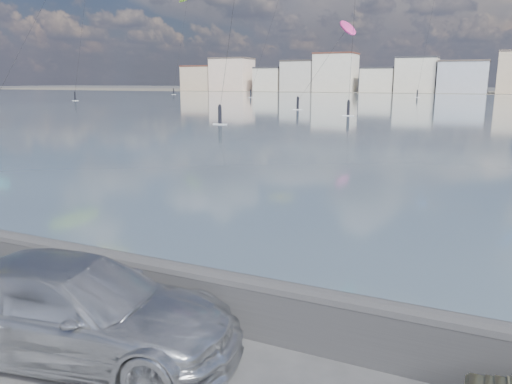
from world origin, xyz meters
TOP-DOWN VIEW (x-y plane):
  - bay_water at (0.00, 91.50)m, footprint 500.00×177.00m
  - far_shore_strip at (0.00, 200.00)m, footprint 500.00×60.00m
  - seawall at (0.00, 2.70)m, footprint 400.00×0.36m
  - far_buildings at (1.31, 186.00)m, footprint 240.79×13.26m
  - car_silver at (-0.69, 0.98)m, footprint 5.62×3.14m
  - kitesurfer_8 at (-17.82, 78.00)m, footprint 7.59×16.59m

SIDE VIEW (x-z plane):
  - bay_water at x=0.00m, z-range 0.01..0.01m
  - far_shore_strip at x=0.00m, z-range 0.01..0.01m
  - seawall at x=0.00m, z-range 0.04..1.12m
  - car_silver at x=-0.69m, z-range 0.00..1.54m
  - far_buildings at x=1.31m, z-range -1.27..13.33m
  - kitesurfer_8 at x=-17.82m, z-range 5.03..19.86m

